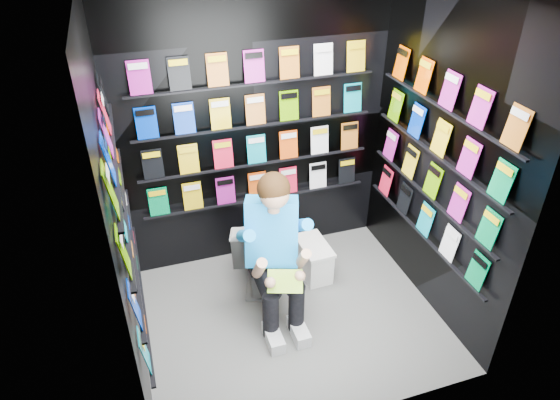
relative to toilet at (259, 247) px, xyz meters
name	(u,v)px	position (x,y,z in m)	size (l,w,h in m)	color
floor	(291,317)	(0.12, -0.55, -0.37)	(2.40, 2.40, 0.00)	slate
wall_back	(255,129)	(0.12, 0.45, 0.93)	(2.40, 0.04, 2.60)	black
wall_front	(354,273)	(0.12, -1.55, 0.93)	(2.40, 0.04, 2.60)	black
wall_left	(117,214)	(-1.08, -0.55, 0.93)	(0.04, 2.00, 2.60)	black
wall_right	(440,160)	(1.32, -0.55, 0.93)	(0.04, 2.00, 2.60)	black
comics_back	(256,130)	(0.12, 0.42, 0.94)	(2.10, 0.06, 1.37)	#ED5110
comics_left	(122,212)	(-1.05, -0.55, 0.94)	(0.06, 1.70, 1.37)	#ED5110
comics_right	(437,160)	(1.29, -0.55, 0.94)	(0.06, 1.70, 1.37)	#ED5110
toilet	(259,247)	(0.00, 0.00, 0.00)	(0.42, 0.75, 0.73)	white
longbox	(313,260)	(0.50, -0.08, -0.21)	(0.23, 0.41, 0.31)	white
longbox_lid	(314,246)	(0.50, -0.08, -0.04)	(0.25, 0.43, 0.03)	white
reader	(271,232)	(0.00, -0.38, 0.43)	(0.55, 0.81, 1.49)	#1687E4
held_comic	(285,281)	(0.00, -0.73, 0.21)	(0.26, 0.01, 0.18)	green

